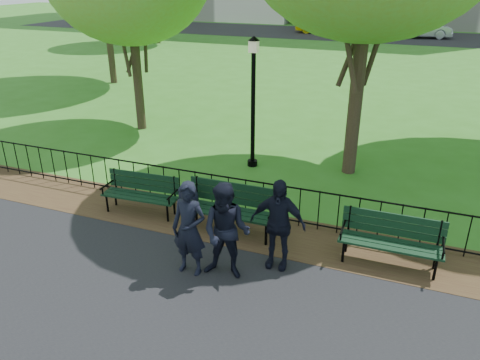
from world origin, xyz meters
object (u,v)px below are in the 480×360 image
at_px(person_left, 189,229).
at_px(sedan_silver, 421,28).
at_px(park_bench_right_a, 392,235).
at_px(lamppost, 253,99).
at_px(person_mid, 226,232).
at_px(park_bench_main, 214,200).
at_px(person_right, 278,224).
at_px(park_bench_left_a, 142,189).
at_px(taxi, 323,24).

relative_size(person_left, sedan_silver, 0.38).
bearing_deg(park_bench_right_a, lamppost, 137.72).
xyz_separation_m(lamppost, person_left, (0.67, -5.09, -1.01)).
xyz_separation_m(park_bench_right_a, person_mid, (-2.62, -1.45, 0.30)).
bearing_deg(lamppost, park_bench_main, -82.78).
bearing_deg(person_right, park_bench_left_a, 162.20).
height_order(park_bench_left_a, person_right, person_right).
bearing_deg(person_left, person_right, 28.84).
bearing_deg(person_right, taxi, 98.07).
xyz_separation_m(park_bench_right_a, person_right, (-1.91, -0.82, 0.27)).
height_order(person_mid, taxi, person_mid).
distance_m(park_bench_main, taxi, 34.09).
xyz_separation_m(park_bench_left_a, sedan_silver, (4.77, 33.36, 0.21)).
height_order(park_bench_left_a, park_bench_right_a, park_bench_right_a).
relative_size(park_bench_right_a, sedan_silver, 0.40).
relative_size(park_bench_main, taxi, 0.44).
bearing_deg(person_mid, person_left, -174.84).
height_order(park_bench_right_a, person_right, person_right).
height_order(person_right, taxi, person_right).
bearing_deg(person_left, park_bench_main, 98.59).
bearing_deg(park_bench_right_a, taxi, 103.60).
distance_m(person_mid, person_right, 0.95).
bearing_deg(person_right, sedan_silver, 85.07).
bearing_deg(park_bench_main, taxi, 97.83).
distance_m(lamppost, taxi, 30.50).
relative_size(lamppost, taxi, 0.75).
bearing_deg(lamppost, sedan_silver, 83.50).
height_order(park_bench_main, person_mid, person_mid).
bearing_deg(taxi, lamppost, -171.84).
bearing_deg(lamppost, person_left, -82.51).
relative_size(lamppost, person_mid, 1.97).
relative_size(person_right, taxi, 0.37).
bearing_deg(park_bench_right_a, park_bench_left_a, 178.51).
distance_m(park_bench_main, park_bench_right_a, 3.49).
xyz_separation_m(park_bench_main, person_left, (0.22, -1.51, 0.20)).
bearing_deg(park_bench_main, person_mid, -58.75).
distance_m(lamppost, sedan_silver, 30.14).
height_order(lamppost, sedan_silver, lamppost).
height_order(lamppost, taxi, lamppost).
distance_m(park_bench_main, person_right, 1.77).
height_order(person_mid, sedan_silver, person_mid).
bearing_deg(taxi, park_bench_right_a, -166.25).
bearing_deg(park_bench_left_a, taxi, 91.87).
distance_m(park_bench_main, park_bench_left_a, 1.82).
height_order(park_bench_right_a, lamppost, lamppost).
distance_m(park_bench_left_a, sedan_silver, 33.70).
bearing_deg(park_bench_left_a, sedan_silver, 78.42).
xyz_separation_m(park_bench_left_a, lamppost, (1.36, 3.43, 1.34)).
xyz_separation_m(taxi, sedan_silver, (7.89, -0.22, -0.04)).
xyz_separation_m(person_mid, sedan_silver, (2.09, 34.91, -0.13)).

